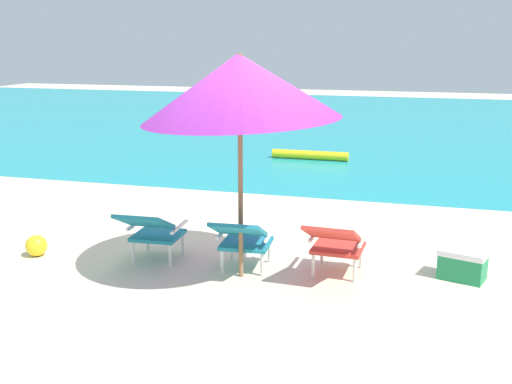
{
  "coord_description": "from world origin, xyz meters",
  "views": [
    {
      "loc": [
        1.86,
        -6.28,
        2.46
      ],
      "look_at": [
        0.0,
        0.3,
        0.75
      ],
      "focal_mm": 43.34,
      "sensor_mm": 36.0,
      "label": 1
    }
  ],
  "objects_px": {
    "lounge_chair_center": "(243,237)",
    "lounge_chair_right": "(335,242)",
    "beach_umbrella_center": "(240,87)",
    "beach_ball": "(36,246)",
    "swim_buoy": "(310,155)",
    "lounge_chair_left": "(152,229)",
    "cooler_box": "(463,264)"
  },
  "relations": [
    {
      "from": "lounge_chair_center",
      "to": "lounge_chair_right",
      "type": "xyz_separation_m",
      "value": [
        0.97,
        0.12,
        0.0
      ]
    },
    {
      "from": "lounge_chair_center",
      "to": "lounge_chair_right",
      "type": "relative_size",
      "value": 1.01
    },
    {
      "from": "beach_umbrella_center",
      "to": "beach_ball",
      "type": "distance_m",
      "value": 3.1
    },
    {
      "from": "swim_buoy",
      "to": "beach_umbrella_center",
      "type": "distance_m",
      "value": 6.89
    },
    {
      "from": "swim_buoy",
      "to": "lounge_chair_right",
      "type": "height_order",
      "value": "lounge_chair_right"
    },
    {
      "from": "swim_buoy",
      "to": "lounge_chair_center",
      "type": "bearing_deg",
      "value": -85.42
    },
    {
      "from": "swim_buoy",
      "to": "beach_umbrella_center",
      "type": "height_order",
      "value": "beach_umbrella_center"
    },
    {
      "from": "lounge_chair_left",
      "to": "beach_ball",
      "type": "distance_m",
      "value": 1.44
    },
    {
      "from": "lounge_chair_right",
      "to": "cooler_box",
      "type": "xyz_separation_m",
      "value": [
        1.29,
        0.35,
        -0.24
      ]
    },
    {
      "from": "beach_umbrella_center",
      "to": "cooler_box",
      "type": "height_order",
      "value": "beach_umbrella_center"
    },
    {
      "from": "lounge_chair_right",
      "to": "swim_buoy",
      "type": "bearing_deg",
      "value": 103.13
    },
    {
      "from": "beach_umbrella_center",
      "to": "lounge_chair_center",
      "type": "bearing_deg",
      "value": 95.25
    },
    {
      "from": "lounge_chair_center",
      "to": "beach_umbrella_center",
      "type": "xyz_separation_m",
      "value": [
        0.01,
        -0.09,
        1.59
      ]
    },
    {
      "from": "beach_ball",
      "to": "cooler_box",
      "type": "height_order",
      "value": "cooler_box"
    },
    {
      "from": "cooler_box",
      "to": "lounge_chair_right",
      "type": "bearing_deg",
      "value": -164.97
    },
    {
      "from": "lounge_chair_right",
      "to": "beach_ball",
      "type": "relative_size",
      "value": 3.63
    },
    {
      "from": "lounge_chair_right",
      "to": "lounge_chair_center",
      "type": "bearing_deg",
      "value": -172.65
    },
    {
      "from": "lounge_chair_right",
      "to": "cooler_box",
      "type": "relative_size",
      "value": 1.65
    },
    {
      "from": "beach_umbrella_center",
      "to": "beach_ball",
      "type": "xyz_separation_m",
      "value": [
        -2.47,
        -0.04,
        -1.87
      ]
    },
    {
      "from": "beach_ball",
      "to": "cooler_box",
      "type": "bearing_deg",
      "value": 7.23
    },
    {
      "from": "lounge_chair_left",
      "to": "swim_buoy",
      "type": "bearing_deg",
      "value": 85.34
    },
    {
      "from": "lounge_chair_right",
      "to": "beach_ball",
      "type": "height_order",
      "value": "lounge_chair_right"
    },
    {
      "from": "lounge_chair_center",
      "to": "cooler_box",
      "type": "height_order",
      "value": "lounge_chair_center"
    },
    {
      "from": "swim_buoy",
      "to": "lounge_chair_center",
      "type": "distance_m",
      "value": 6.54
    },
    {
      "from": "lounge_chair_right",
      "to": "cooler_box",
      "type": "distance_m",
      "value": 1.36
    },
    {
      "from": "swim_buoy",
      "to": "beach_ball",
      "type": "bearing_deg",
      "value": -106.29
    },
    {
      "from": "beach_umbrella_center",
      "to": "lounge_chair_left",
      "type": "bearing_deg",
      "value": 175.11
    },
    {
      "from": "beach_ball",
      "to": "lounge_chair_right",
      "type": "bearing_deg",
      "value": 4.2
    },
    {
      "from": "lounge_chair_center",
      "to": "cooler_box",
      "type": "xyz_separation_m",
      "value": [
        2.26,
        0.47,
        -0.24
      ]
    },
    {
      "from": "lounge_chair_right",
      "to": "beach_ball",
      "type": "distance_m",
      "value": 3.45
    },
    {
      "from": "swim_buoy",
      "to": "lounge_chair_right",
      "type": "distance_m",
      "value": 6.56
    },
    {
      "from": "lounge_chair_left",
      "to": "lounge_chair_center",
      "type": "distance_m",
      "value": 1.05
    }
  ]
}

